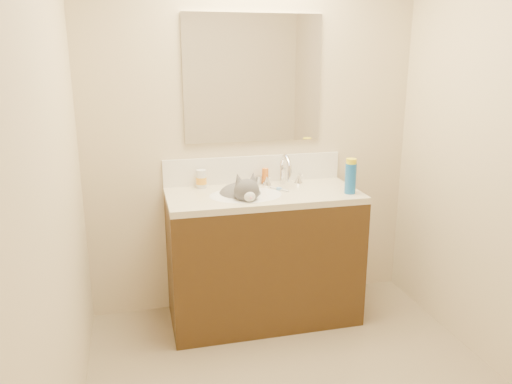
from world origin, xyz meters
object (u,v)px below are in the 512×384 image
cat (242,198)px  pill_bottle (201,179)px  vanity_cabinet (263,259)px  silver_jar (258,180)px  spray_can (350,179)px  basin (246,206)px  faucet (285,173)px  amber_bottle (265,176)px

cat → pill_bottle: 0.31m
vanity_cabinet → silver_jar: (0.01, 0.20, 0.48)m
pill_bottle → spray_can: (0.88, -0.35, 0.03)m
vanity_cabinet → cat: size_ratio=2.89×
cat → spray_can: bearing=-15.7°
basin → spray_can: 0.67m
basin → pill_bottle: bearing=135.6°
basin → cat: cat is taller
pill_bottle → cat: bearing=-43.1°
faucet → amber_bottle: bearing=152.0°
cat → spray_can: size_ratio=2.21×
vanity_cabinet → basin: basin is taller
amber_bottle → spray_can: (0.45, -0.35, 0.04)m
faucet → pill_bottle: 0.54m
spray_can → pill_bottle: bearing=158.2°
cat → silver_jar: size_ratio=7.29×
basin → faucet: faucet is taller
vanity_cabinet → faucet: bearing=37.3°
faucet → amber_bottle: size_ratio=2.62×
silver_jar → vanity_cabinet: bearing=-94.1°
basin → cat: size_ratio=1.09×
vanity_cabinet → faucet: size_ratio=4.29×
basin → spray_can: (0.64, -0.12, 0.16)m
basin → pill_bottle: 0.36m
faucet → amber_bottle: (-0.12, 0.06, -0.03)m
pill_bottle → amber_bottle: bearing=-0.8°
pill_bottle → silver_jar: bearing=-1.3°
vanity_cabinet → spray_can: bearing=-15.8°
vanity_cabinet → faucet: faucet is taller
amber_bottle → spray_can: 0.57m
amber_bottle → vanity_cabinet: bearing=-107.9°
pill_bottle → silver_jar: (0.37, -0.01, -0.03)m
amber_bottle → cat: bearing=-135.5°
silver_jar → faucet: bearing=-19.6°
basin → cat: (-0.02, 0.03, 0.04)m
silver_jar → spray_can: (0.50, -0.34, 0.07)m
basin → silver_jar: (0.13, 0.23, 0.10)m
vanity_cabinet → basin: 0.40m
silver_jar → amber_bottle: (0.05, 0.00, 0.02)m
spray_can → vanity_cabinet: bearing=164.2°
cat → amber_bottle: bearing=41.2°
pill_bottle → amber_bottle: size_ratio=1.11×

